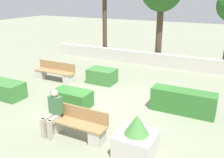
% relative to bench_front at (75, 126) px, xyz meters
% --- Properties ---
extents(ground_plane, '(60.00, 60.00, 0.00)m').
position_rel_bench_front_xyz_m(ground_plane, '(-0.32, 2.25, -0.35)').
color(ground_plane, gray).
extents(perimeter_wall, '(13.04, 0.30, 0.75)m').
position_rel_bench_front_xyz_m(perimeter_wall, '(-0.32, 8.28, 0.03)').
color(perimeter_wall, beige).
rests_on(perimeter_wall, ground_plane).
extents(bench_front, '(1.95, 0.49, 0.88)m').
position_rel_bench_front_xyz_m(bench_front, '(0.00, 0.00, 0.00)').
color(bench_front, '#A37A4C').
rests_on(bench_front, ground_plane).
extents(bench_left_side, '(2.09, 0.48, 0.88)m').
position_rel_bench_front_xyz_m(bench_left_side, '(-3.76, 3.65, 0.01)').
color(bench_left_side, '#A37A4C').
rests_on(bench_left_side, ground_plane).
extents(person_seated_man, '(0.38, 0.63, 1.36)m').
position_rel_bench_front_xyz_m(person_seated_man, '(-0.66, -0.14, 0.41)').
color(person_seated_man, '#B2A893').
rests_on(person_seated_man, ground_plane).
extents(hedge_block_near_left, '(2.18, 0.62, 0.82)m').
position_rel_bench_front_xyz_m(hedge_block_near_left, '(2.41, 3.00, 0.06)').
color(hedge_block_near_left, '#33702D').
rests_on(hedge_block_near_left, ground_plane).
extents(hedge_block_near_right, '(1.25, 0.88, 0.66)m').
position_rel_bench_front_xyz_m(hedge_block_near_right, '(-1.60, 4.41, -0.02)').
color(hedge_block_near_right, '#3D7A38').
rests_on(hedge_block_near_right, ground_plane).
extents(hedge_block_mid_left, '(1.41, 0.76, 0.59)m').
position_rel_bench_front_xyz_m(hedge_block_mid_left, '(-1.34, 1.71, -0.05)').
color(hedge_block_mid_left, '#33702D').
rests_on(hedge_block_mid_left, ground_plane).
extents(hedge_block_mid_right, '(1.60, 0.81, 0.65)m').
position_rel_bench_front_xyz_m(hedge_block_mid_right, '(-4.20, 1.13, -0.02)').
color(hedge_block_mid_right, '#3D7A38').
rests_on(hedge_block_mid_right, ground_plane).
extents(planter_corner_left, '(0.99, 0.99, 1.10)m').
position_rel_bench_front_xyz_m(planter_corner_left, '(1.86, 0.05, 0.10)').
color(planter_corner_left, beige).
rests_on(planter_corner_left, ground_plane).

